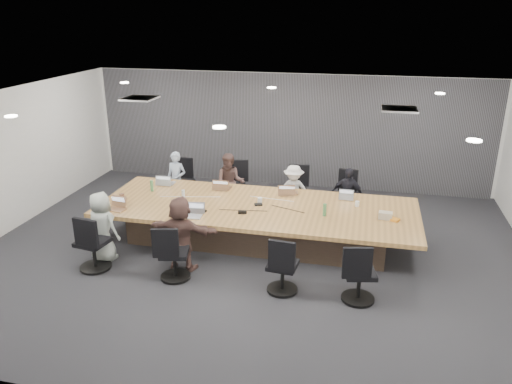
% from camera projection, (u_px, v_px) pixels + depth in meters
% --- Properties ---
extents(floor, '(10.00, 8.00, 0.00)m').
position_uv_depth(floor, '(251.00, 252.00, 9.27)').
color(floor, '#2A2B30').
rests_on(floor, ground).
extents(ceiling, '(10.00, 8.00, 0.00)m').
position_uv_depth(ceiling, '(251.00, 102.00, 8.30)').
color(ceiling, white).
rests_on(ceiling, wall_back).
extents(wall_back, '(10.00, 0.00, 2.80)m').
position_uv_depth(wall_back, '(288.00, 130.00, 12.44)').
color(wall_back, silver).
rests_on(wall_back, ground).
extents(wall_front, '(10.00, 0.00, 2.80)m').
position_uv_depth(wall_front, '(160.00, 305.00, 5.13)').
color(wall_front, silver).
rests_on(wall_front, ground).
extents(wall_left, '(0.00, 8.00, 2.80)m').
position_uv_depth(wall_left, '(5.00, 163.00, 9.83)').
color(wall_left, silver).
rests_on(wall_left, ground).
extents(curtain, '(9.80, 0.04, 2.80)m').
position_uv_depth(curtain, '(288.00, 131.00, 12.37)').
color(curtain, '#4E4E54').
rests_on(curtain, ground).
extents(conference_table, '(6.00, 2.20, 0.74)m').
position_uv_depth(conference_table, '(257.00, 222.00, 9.59)').
color(conference_table, '#4D3B2E').
rests_on(conference_table, ground).
extents(chair_0, '(0.58, 0.58, 0.79)m').
position_uv_depth(chair_0, '(183.00, 185.00, 11.60)').
color(chair_0, black).
rests_on(chair_0, ground).
extents(chair_1, '(0.65, 0.65, 0.84)m').
position_uv_depth(chair_1, '(234.00, 188.00, 11.33)').
color(chair_1, black).
rests_on(chair_1, ground).
extents(chair_2, '(0.63, 0.63, 0.82)m').
position_uv_depth(chair_2, '(296.00, 193.00, 11.04)').
color(chair_2, black).
rests_on(chair_2, ground).
extents(chair_3, '(0.57, 0.57, 0.76)m').
position_uv_depth(chair_3, '(348.00, 199.00, 10.81)').
color(chair_3, black).
rests_on(chair_3, ground).
extents(chair_4, '(0.65, 0.65, 0.85)m').
position_uv_depth(chair_4, '(93.00, 246.00, 8.55)').
color(chair_4, black).
rests_on(chair_4, ground).
extents(chair_5, '(0.64, 0.64, 0.79)m').
position_uv_depth(chair_5, '(174.00, 257.00, 8.25)').
color(chair_5, black).
rests_on(chair_5, ground).
extents(chair_6, '(0.57, 0.57, 0.77)m').
position_uv_depth(chair_6, '(283.00, 269.00, 7.87)').
color(chair_6, black).
rests_on(chair_6, ground).
extents(chair_7, '(0.65, 0.65, 0.81)m').
position_uv_depth(chair_7, '(359.00, 277.00, 7.62)').
color(chair_7, black).
rests_on(chair_7, ground).
extents(person_0, '(0.50, 0.36, 1.28)m').
position_uv_depth(person_0, '(177.00, 180.00, 11.19)').
color(person_0, '#A0B0CB').
rests_on(person_0, ground).
extents(laptop_0, '(0.34, 0.24, 0.02)m').
position_uv_depth(laptop_0, '(167.00, 183.00, 10.65)').
color(laptop_0, '#B2B2B7').
rests_on(laptop_0, conference_table).
extents(person_1, '(0.72, 0.61, 1.32)m').
position_uv_depth(person_1, '(230.00, 183.00, 10.92)').
color(person_1, brown).
rests_on(person_1, ground).
extents(laptop_1, '(0.35, 0.24, 0.02)m').
position_uv_depth(laptop_1, '(223.00, 188.00, 10.39)').
color(laptop_1, '#8C6647').
rests_on(laptop_1, conference_table).
extents(person_2, '(0.77, 0.46, 1.16)m').
position_uv_depth(person_2, '(293.00, 191.00, 10.66)').
color(person_2, silver).
rests_on(person_2, ground).
extents(laptop_2, '(0.38, 0.30, 0.02)m').
position_uv_depth(laptop_2, '(289.00, 193.00, 10.10)').
color(laptop_2, '#8C6647').
rests_on(laptop_2, conference_table).
extents(person_3, '(0.75, 0.46, 1.19)m').
position_uv_depth(person_3, '(347.00, 195.00, 10.42)').
color(person_3, black).
rests_on(person_3, ground).
extents(laptop_3, '(0.29, 0.20, 0.02)m').
position_uv_depth(laptop_3, '(346.00, 197.00, 9.86)').
color(laptop_3, '#B2B2B7').
rests_on(laptop_3, conference_table).
extents(person_4, '(0.70, 0.54, 1.28)m').
position_uv_depth(person_4, '(102.00, 227.00, 8.80)').
color(person_4, '#A0AAA2').
rests_on(person_4, ground).
extents(laptop_4, '(0.34, 0.26, 0.02)m').
position_uv_depth(laptop_4, '(117.00, 209.00, 9.26)').
color(laptop_4, '#8C6647').
rests_on(laptop_4, conference_table).
extents(person_5, '(1.25, 0.45, 1.33)m').
position_uv_depth(person_5, '(181.00, 233.00, 8.48)').
color(person_5, brown).
rests_on(person_5, ground).
extents(laptop_5, '(0.36, 0.26, 0.02)m').
position_uv_depth(laptop_5, '(192.00, 216.00, 8.95)').
color(laptop_5, '#B2B2B7').
rests_on(laptop_5, conference_table).
extents(bottle_green_left, '(0.07, 0.07, 0.23)m').
position_uv_depth(bottle_green_left, '(152.00, 186.00, 10.18)').
color(bottle_green_left, '#45834D').
rests_on(bottle_green_left, conference_table).
extents(bottle_green_right, '(0.08, 0.08, 0.23)m').
position_uv_depth(bottle_green_right, '(325.00, 210.00, 8.96)').
color(bottle_green_right, '#45834D').
rests_on(bottle_green_right, conference_table).
extents(bottle_clear, '(0.08, 0.08, 0.21)m').
position_uv_depth(bottle_clear, '(183.00, 195.00, 9.69)').
color(bottle_clear, silver).
rests_on(bottle_clear, conference_table).
extents(cup_white_far, '(0.10, 0.10, 0.11)m').
position_uv_depth(cup_white_far, '(260.00, 200.00, 9.58)').
color(cup_white_far, white).
rests_on(cup_white_far, conference_table).
extents(cup_white_near, '(0.08, 0.08, 0.10)m').
position_uv_depth(cup_white_near, '(357.00, 204.00, 9.42)').
color(cup_white_near, white).
rests_on(cup_white_near, conference_table).
extents(mug_brown, '(0.11, 0.11, 0.12)m').
position_uv_depth(mug_brown, '(122.00, 197.00, 9.74)').
color(mug_brown, brown).
rests_on(mug_brown, conference_table).
extents(mic_left, '(0.18, 0.15, 0.03)m').
position_uv_depth(mic_left, '(202.00, 211.00, 9.18)').
color(mic_left, black).
rests_on(mic_left, conference_table).
extents(mic_right, '(0.17, 0.14, 0.03)m').
position_uv_depth(mic_right, '(258.00, 204.00, 9.48)').
color(mic_right, black).
rests_on(mic_right, conference_table).
extents(stapler, '(0.16, 0.08, 0.06)m').
position_uv_depth(stapler, '(242.00, 212.00, 9.08)').
color(stapler, black).
rests_on(stapler, conference_table).
extents(canvas_bag, '(0.25, 0.17, 0.13)m').
position_uv_depth(canvas_bag, '(385.00, 215.00, 8.85)').
color(canvas_bag, '#B7AA90').
rests_on(canvas_bag, conference_table).
extents(snack_packet, '(0.23, 0.20, 0.04)m').
position_uv_depth(snack_packet, '(394.00, 219.00, 8.80)').
color(snack_packet, orange).
rests_on(snack_packet, conference_table).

